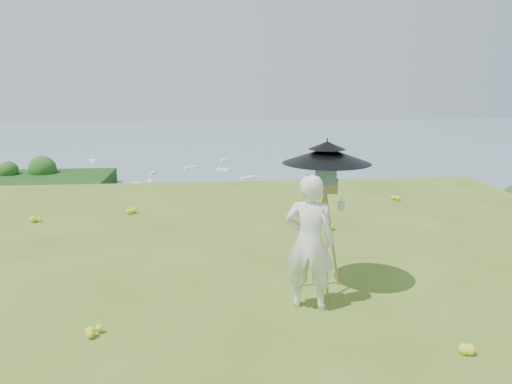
{
  "coord_description": "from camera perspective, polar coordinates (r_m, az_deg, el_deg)",
  "views": [
    {
      "loc": [
        -0.87,
        -7.27,
        2.89
      ],
      "look_at": [
        -0.0,
        1.65,
        0.87
      ],
      "focal_mm": 35.0,
      "sensor_mm": 36.0,
      "label": 1
    }
  ],
  "objects": [
    {
      "name": "ground",
      "position": [
        7.87,
        1.2,
        -8.87
      ],
      "size": [
        14.0,
        14.0,
        0.0
      ],
      "primitive_type": "plane",
      "color": "#4F671D",
      "rests_on": "ground"
    },
    {
      "name": "bay_water",
      "position": [
        250.01,
        -5.28,
        4.14
      ],
      "size": [
        700.0,
        700.0,
        0.0
      ],
      "primitive_type": "plane",
      "color": "slate",
      "rests_on": "ground"
    },
    {
      "name": "wildflowers",
      "position": [
        8.08,
        1.0,
        -7.83
      ],
      "size": [
        10.0,
        10.5,
        0.12
      ],
      "primitive_type": null,
      "color": "yellow",
      "rests_on": "ground"
    },
    {
      "name": "field_easel",
      "position": [
        6.94,
        7.81,
        -4.38
      ],
      "size": [
        0.81,
        0.81,
        1.74
      ],
      "primitive_type": null,
      "rotation": [
        0.0,
        0.0,
        -0.26
      ],
      "color": "olive",
      "rests_on": "ground"
    },
    {
      "name": "shoreline_tier",
      "position": [
        91.0,
        -4.56,
        -12.66
      ],
      "size": [
        170.0,
        28.0,
        8.0
      ],
      "primitive_type": "cube",
      "color": "#6A6655",
      "rests_on": "bay_water"
    },
    {
      "name": "slope_trees",
      "position": [
        45.91,
        -4.07,
        -10.29
      ],
      "size": [
        110.0,
        50.0,
        6.0
      ],
      "primitive_type": null,
      "color": "#264D17",
      "rests_on": "forest_slope"
    },
    {
      "name": "harbor_town",
      "position": [
        88.42,
        -4.63,
        -8.85
      ],
      "size": [
        110.0,
        22.0,
        5.0
      ],
      "primitive_type": null,
      "color": "silver",
      "rests_on": "shoreline_tier"
    },
    {
      "name": "sun_umbrella",
      "position": [
        6.76,
        8.06,
        3.14
      ],
      "size": [
        1.41,
        1.41,
        0.71
      ],
      "primitive_type": null,
      "rotation": [
        0.0,
        0.0,
        -0.2
      ],
      "color": "black",
      "rests_on": "field_easel"
    },
    {
      "name": "moored_boats",
      "position": [
        172.59,
        -9.26,
        0.29
      ],
      "size": [
        140.0,
        140.0,
        0.7
      ],
      "primitive_type": null,
      "color": "white",
      "rests_on": "bay_water"
    },
    {
      "name": "painter_cap",
      "position": [
        6.17,
        6.33,
        1.6
      ],
      "size": [
        0.26,
        0.28,
        0.1
      ],
      "primitive_type": null,
      "rotation": [
        0.0,
        0.0,
        -0.4
      ],
      "color": "#DB7885",
      "rests_on": "painter"
    },
    {
      "name": "painter",
      "position": [
        6.38,
        6.15,
        -5.75
      ],
      "size": [
        0.75,
        0.62,
        1.76
      ],
      "primitive_type": "imported",
      "rotation": [
        0.0,
        0.0,
        2.79
      ],
      "color": "silver",
      "rests_on": "ground"
    }
  ]
}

